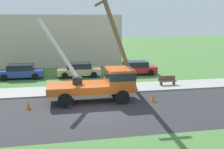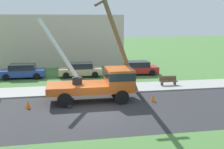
# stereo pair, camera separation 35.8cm
# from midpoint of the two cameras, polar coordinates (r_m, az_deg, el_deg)

# --- Properties ---
(ground_plane) EXTENTS (120.00, 120.00, 0.00)m
(ground_plane) POSITION_cam_midpoint_polar(r_m,az_deg,el_deg) (29.23, -5.84, -0.06)
(ground_plane) COLOR #477538
(road_asphalt) EXTENTS (80.00, 8.15, 0.01)m
(road_asphalt) POSITION_cam_midpoint_polar(r_m,az_deg,el_deg) (17.69, -2.91, -7.84)
(road_asphalt) COLOR #2B2B2D
(road_asphalt) RESTS_ON ground
(sidewalk_strip) EXTENTS (80.00, 3.08, 0.10)m
(sidewalk_strip) POSITION_cam_midpoint_polar(r_m,az_deg,el_deg) (23.02, -4.65, -3.12)
(sidewalk_strip) COLOR #9E9E99
(sidewalk_strip) RESTS_ON ground
(utility_truck) EXTENTS (6.77, 3.20, 5.98)m
(utility_truck) POSITION_cam_midpoint_polar(r_m,az_deg,el_deg) (19.77, -1.66, -1.50)
(utility_truck) COLOR #C65119
(utility_truck) RESTS_ON ground
(leaning_utility_pole) EXTENTS (3.89, 2.35, 8.30)m
(leaning_utility_pole) POSITION_cam_midpoint_polar(r_m,az_deg,el_deg) (20.52, 1.99, 6.96)
(leaning_utility_pole) COLOR brown
(leaning_utility_pole) RESTS_ON ground
(traffic_cone_ahead) EXTENTS (0.36, 0.36, 0.56)m
(traffic_cone_ahead) POSITION_cam_midpoint_polar(r_m,az_deg,el_deg) (19.94, 9.15, -4.88)
(traffic_cone_ahead) COLOR orange
(traffic_cone_ahead) RESTS_ON ground
(traffic_cone_behind) EXTENTS (0.36, 0.36, 0.56)m
(traffic_cone_behind) POSITION_cam_midpoint_polar(r_m,az_deg,el_deg) (19.06, -16.77, -6.02)
(traffic_cone_behind) COLOR orange
(traffic_cone_behind) RESTS_ON ground
(parked_sedan_blue) EXTENTS (4.43, 2.07, 1.42)m
(parked_sedan_blue) POSITION_cam_midpoint_polar(r_m,az_deg,el_deg) (28.77, -17.97, 0.68)
(parked_sedan_blue) COLOR #263F99
(parked_sedan_blue) RESTS_ON ground
(parked_sedan_tan) EXTENTS (4.48, 2.15, 1.42)m
(parked_sedan_tan) POSITION_cam_midpoint_polar(r_m,az_deg,el_deg) (28.32, -6.30, 1.02)
(parked_sedan_tan) COLOR tan
(parked_sedan_tan) RESTS_ON ground
(parked_sedan_red) EXTENTS (4.49, 2.17, 1.42)m
(parked_sedan_red) POSITION_cam_midpoint_polar(r_m,az_deg,el_deg) (29.31, 5.66, 1.39)
(parked_sedan_red) COLOR #B21E1E
(parked_sedan_red) RESTS_ON ground
(park_bench) EXTENTS (1.60, 0.45, 0.90)m
(park_bench) POSITION_cam_midpoint_polar(r_m,az_deg,el_deg) (24.67, 12.15, -1.35)
(park_bench) COLOR brown
(park_bench) RESTS_ON ground
(lowrise_building_backdrop) EXTENTS (18.00, 6.00, 6.40)m
(lowrise_building_backdrop) POSITION_cam_midpoint_polar(r_m,az_deg,el_deg) (36.50, -12.30, 7.14)
(lowrise_building_backdrop) COLOR beige
(lowrise_building_backdrop) RESTS_ON ground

